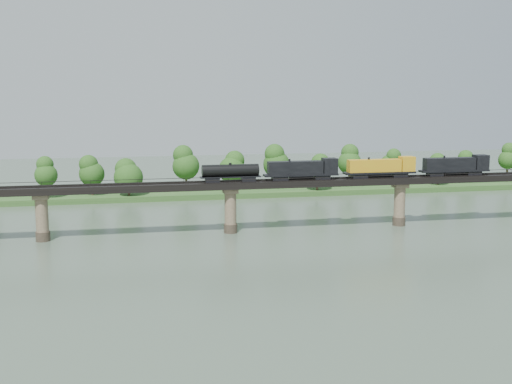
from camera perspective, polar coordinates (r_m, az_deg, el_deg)
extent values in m
plane|color=#3C4D3E|center=(114.55, 0.11, -6.88)|extent=(400.00, 400.00, 0.00)
cube|color=#2A5020|center=(196.58, -4.80, 0.08)|extent=(300.00, 24.00, 1.60)
cylinder|color=#473A2D|center=(142.44, -18.41, -3.75)|extent=(3.00, 3.00, 2.00)
cylinder|color=#887559|center=(141.54, -18.50, -1.98)|extent=(2.60, 2.60, 9.00)
cube|color=#887559|center=(140.86, -18.58, -0.38)|extent=(3.20, 3.20, 1.00)
cylinder|color=#473A2D|center=(142.95, -2.27, -3.24)|extent=(3.00, 3.00, 2.00)
cylinder|color=#887559|center=(142.05, -2.29, -1.47)|extent=(2.60, 2.60, 9.00)
cube|color=#887559|center=(141.37, -2.30, 0.13)|extent=(3.20, 3.20, 1.00)
cylinder|color=#473A2D|center=(154.20, 12.58, -2.54)|extent=(3.00, 3.00, 2.00)
cylinder|color=#887559|center=(153.37, 12.64, -0.89)|extent=(2.60, 2.60, 9.00)
cube|color=#887559|center=(152.74, 12.69, 0.58)|extent=(3.20, 3.20, 1.00)
cube|color=black|center=(141.18, -2.30, 0.63)|extent=(220.00, 5.00, 1.50)
cube|color=black|center=(140.33, -2.25, 0.92)|extent=(220.00, 0.12, 0.16)
cube|color=black|center=(141.80, -2.35, 1.00)|extent=(220.00, 0.12, 0.16)
cube|color=black|center=(138.63, -2.15, 1.08)|extent=(220.00, 0.10, 0.10)
cube|color=black|center=(143.32, -2.45, 1.34)|extent=(220.00, 0.10, 0.10)
cube|color=black|center=(138.68, -2.15, 0.93)|extent=(0.08, 0.08, 0.70)
cube|color=black|center=(143.37, -2.45, 1.20)|extent=(0.08, 0.08, 0.70)
cylinder|color=#382619|center=(187.75, -18.09, 0.02)|extent=(0.70, 0.70, 3.51)
sphere|color=#1C4614|center=(187.11, -18.16, 1.43)|extent=(6.31, 6.31, 6.31)
sphere|color=#1C4614|center=(186.76, -18.21, 2.32)|extent=(4.73, 4.73, 4.73)
cylinder|color=#382619|center=(189.18, -14.34, 0.23)|extent=(0.70, 0.70, 3.34)
sphere|color=#1C4614|center=(188.57, -14.39, 1.57)|extent=(7.18, 7.18, 7.18)
sphere|color=#1C4614|center=(188.23, -14.42, 2.41)|extent=(5.39, 5.39, 5.39)
cylinder|color=#382619|center=(186.27, -11.23, 0.12)|extent=(0.70, 0.70, 2.83)
sphere|color=#1C4614|center=(185.73, -11.27, 1.27)|extent=(8.26, 8.26, 8.26)
sphere|color=#1C4614|center=(185.43, -11.29, 1.99)|extent=(6.19, 6.19, 6.19)
cylinder|color=#382619|center=(193.37, -6.22, 0.74)|extent=(0.70, 0.70, 3.96)
sphere|color=#1C4614|center=(192.68, -6.24, 2.30)|extent=(8.07, 8.07, 8.07)
sphere|color=#1C4614|center=(192.32, -6.26, 3.27)|extent=(6.05, 6.05, 6.05)
cylinder|color=#382619|center=(193.57, -2.17, 0.69)|extent=(0.70, 0.70, 3.27)
sphere|color=#1C4614|center=(192.98, -2.18, 1.97)|extent=(8.03, 8.03, 8.03)
sphere|color=#1C4614|center=(192.66, -2.19, 2.78)|extent=(6.02, 6.02, 6.02)
cylinder|color=#382619|center=(197.36, 1.83, 0.95)|extent=(0.70, 0.70, 3.92)
sphere|color=#1C4614|center=(196.69, 1.83, 2.46)|extent=(8.29, 8.29, 8.29)
sphere|color=#1C4614|center=(196.33, 1.84, 3.41)|extent=(6.21, 6.21, 6.21)
cylinder|color=#382619|center=(193.57, 5.45, 0.62)|extent=(0.70, 0.70, 3.02)
sphere|color=#1C4614|center=(193.02, 5.47, 1.81)|extent=(7.74, 7.74, 7.74)
sphere|color=#1C4614|center=(192.72, 5.48, 2.55)|extent=(5.80, 5.80, 5.80)
cylinder|color=#382619|center=(205.77, 8.29, 1.18)|extent=(0.70, 0.70, 3.80)
sphere|color=#1C4614|center=(205.14, 8.32, 2.58)|extent=(7.47, 7.47, 7.47)
sphere|color=#1C4614|center=(204.81, 8.34, 3.46)|extent=(5.60, 5.60, 5.60)
cylinder|color=#382619|center=(210.96, 11.77, 1.22)|extent=(0.70, 0.70, 3.38)
sphere|color=#1C4614|center=(210.41, 11.80, 2.44)|extent=(6.23, 6.23, 6.23)
sphere|color=#1C4614|center=(210.11, 11.83, 3.20)|extent=(4.67, 4.67, 4.67)
cylinder|color=#382619|center=(211.60, 15.84, 1.01)|extent=(0.70, 0.70, 2.77)
sphere|color=#1C4614|center=(211.13, 15.88, 2.00)|extent=(7.04, 7.04, 7.04)
sphere|color=#1C4614|center=(210.87, 15.91, 2.62)|extent=(5.28, 5.28, 5.28)
cylinder|color=#382619|center=(222.39, 18.28, 1.29)|extent=(0.70, 0.70, 2.94)
sphere|color=#1C4614|center=(221.92, 18.33, 2.30)|extent=(6.73, 6.73, 6.73)
sphere|color=#1C4614|center=(221.66, 18.37, 2.93)|extent=(5.05, 5.05, 5.05)
cylinder|color=#382619|center=(225.63, 21.40, 1.36)|extent=(0.70, 0.70, 3.94)
sphere|color=#1C4614|center=(225.04, 21.48, 2.68)|extent=(6.17, 6.17, 6.17)
sphere|color=#1C4614|center=(224.73, 21.53, 3.52)|extent=(4.62, 4.62, 4.62)
cube|color=black|center=(160.75, 18.73, 1.64)|extent=(3.56, 2.14, 0.98)
cube|color=black|center=(156.09, 15.61, 1.57)|extent=(3.56, 2.14, 0.98)
cube|color=black|center=(158.28, 17.21, 1.83)|extent=(16.93, 2.67, 0.45)
cube|color=black|center=(157.46, 16.81, 2.42)|extent=(12.48, 2.41, 2.85)
cube|color=black|center=(161.36, 19.33, 2.54)|extent=(3.21, 2.67, 3.39)
cylinder|color=black|center=(158.34, 17.20, 1.65)|extent=(5.35, 1.25, 1.25)
cube|color=black|center=(152.28, 12.62, 1.51)|extent=(3.56, 2.14, 0.98)
cube|color=black|center=(148.59, 9.16, 1.43)|extent=(3.56, 2.14, 0.98)
cube|color=black|center=(150.28, 10.92, 1.70)|extent=(16.93, 2.67, 0.45)
cube|color=#BE9417|center=(149.58, 10.46, 2.32)|extent=(12.48, 2.41, 2.85)
cube|color=#BE9417|center=(152.70, 13.26, 2.47)|extent=(3.21, 2.67, 3.39)
cylinder|color=black|center=(150.35, 10.91, 1.52)|extent=(5.35, 1.25, 1.25)
cube|color=black|center=(145.73, 5.87, 1.35)|extent=(3.56, 2.14, 0.98)
cube|color=black|center=(143.16, 2.12, 1.25)|extent=(3.56, 2.14, 0.98)
cube|color=black|center=(144.28, 4.01, 1.54)|extent=(16.93, 2.67, 0.45)
cube|color=black|center=(143.73, 3.51, 2.18)|extent=(12.48, 2.41, 2.85)
cube|color=black|center=(145.94, 6.56, 2.35)|extent=(3.21, 2.67, 3.39)
cylinder|color=black|center=(144.35, 4.01, 1.35)|extent=(5.35, 1.25, 1.25)
cube|color=black|center=(141.69, -0.69, 1.17)|extent=(3.12, 1.96, 0.98)
cube|color=black|center=(140.44, -3.91, 1.08)|extent=(3.12, 1.96, 0.98)
cube|color=black|center=(140.93, -2.29, 1.36)|extent=(13.37, 2.14, 0.27)
cylinder|color=black|center=(140.74, -2.30, 1.94)|extent=(12.48, 2.67, 2.67)
cylinder|color=black|center=(140.57, -2.30, 2.51)|extent=(0.62, 0.62, 0.45)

